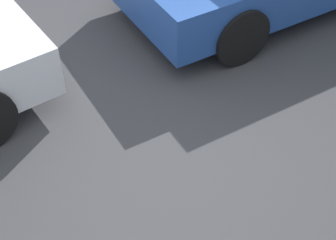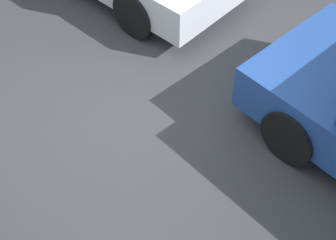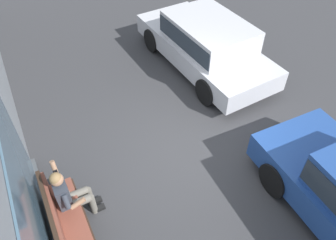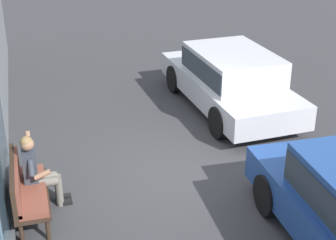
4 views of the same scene
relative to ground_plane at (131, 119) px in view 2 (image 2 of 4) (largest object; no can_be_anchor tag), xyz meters
The scene contains 1 object.
ground_plane is the anchor object (origin of this frame).
Camera 2 is at (-3.29, 2.60, 4.73)m, focal length 55.00 mm.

